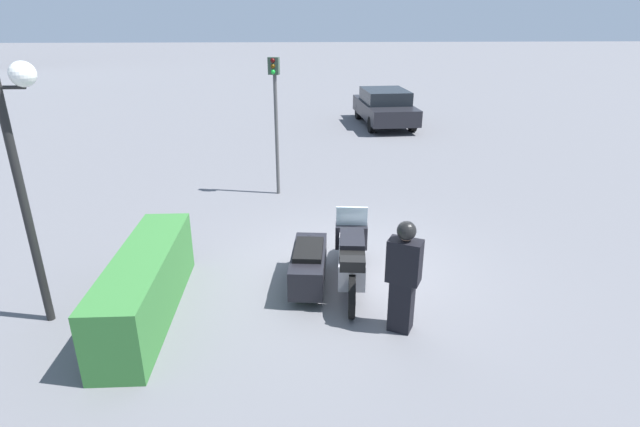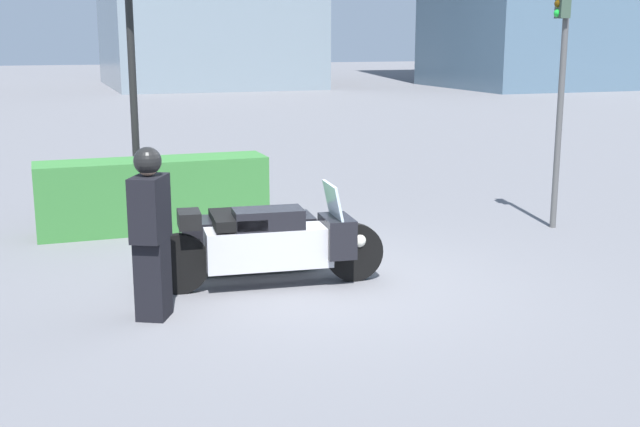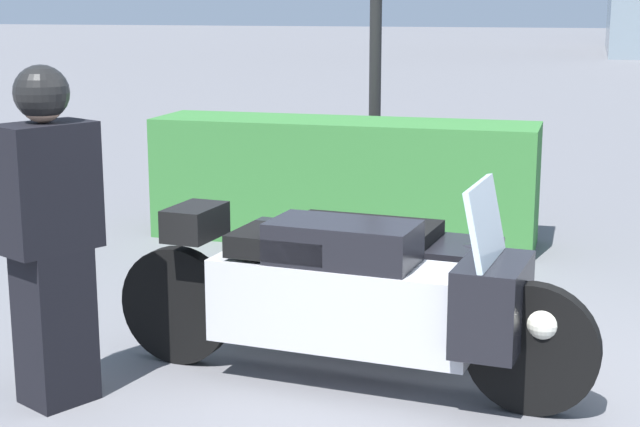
% 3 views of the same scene
% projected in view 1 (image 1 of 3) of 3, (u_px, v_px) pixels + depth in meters
% --- Properties ---
extents(ground_plane, '(160.00, 160.00, 0.00)m').
position_uv_depth(ground_plane, '(350.00, 268.00, 9.26)').
color(ground_plane, slate).
extents(police_motorcycle, '(2.68, 1.48, 1.17)m').
position_uv_depth(police_motorcycle, '(330.00, 258.00, 8.62)').
color(police_motorcycle, black).
rests_on(police_motorcycle, ground).
extents(officer_rider, '(0.47, 0.55, 1.74)m').
position_uv_depth(officer_rider, '(404.00, 274.00, 7.15)').
color(officer_rider, black).
rests_on(officer_rider, ground).
extents(hedge_bush_curbside, '(3.31, 0.78, 1.05)m').
position_uv_depth(hedge_bush_curbside, '(146.00, 285.00, 7.64)').
color(hedge_bush_curbside, '#337033').
rests_on(hedge_bush_curbside, ground).
extents(twin_lamp_post, '(0.33, 1.06, 3.84)m').
position_uv_depth(twin_lamp_post, '(7.00, 132.00, 6.64)').
color(twin_lamp_post, black).
rests_on(twin_lamp_post, ground).
extents(traffic_light_near, '(0.22, 0.29, 3.44)m').
position_uv_depth(traffic_light_near, '(275.00, 107.00, 12.27)').
color(traffic_light_near, '#4C4C4C').
rests_on(traffic_light_near, ground).
extents(parked_car_background, '(4.59, 2.19, 1.48)m').
position_uv_depth(parked_car_background, '(385.00, 106.00, 20.92)').
color(parked_car_background, black).
rests_on(parked_car_background, ground).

